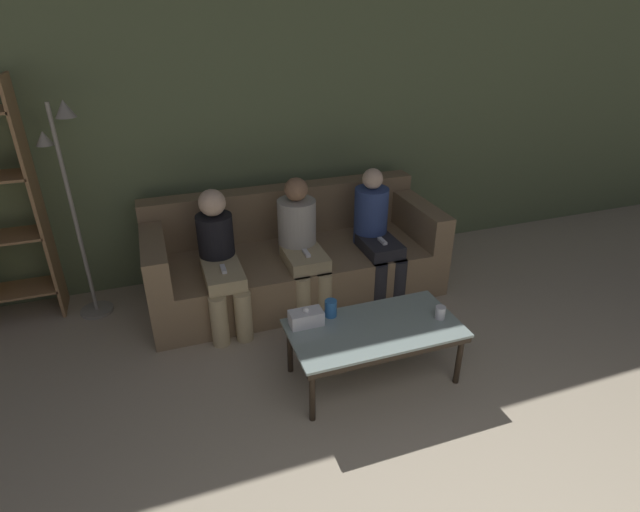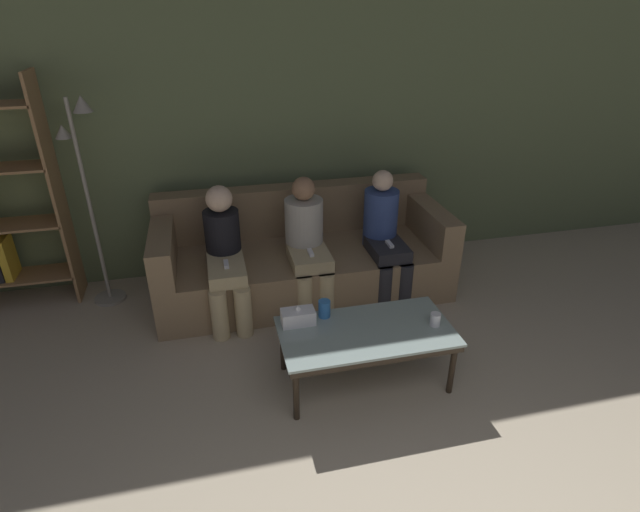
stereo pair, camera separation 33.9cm
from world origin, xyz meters
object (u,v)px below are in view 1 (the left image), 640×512
seated_person_mid_left (301,241)px  cup_near_right (440,312)px  seated_person_mid_right (376,231)px  seated_person_left_end (220,257)px  standing_lamp (71,192)px  couch (294,258)px  tissue_box (306,318)px  cup_near_left (331,308)px  coffee_table (374,332)px

seated_person_mid_left → cup_near_right: bearing=-61.8°
cup_near_right → seated_person_mid_right: seated_person_mid_right is taller
seated_person_left_end → seated_person_mid_left: seated_person_mid_left is taller
standing_lamp → seated_person_mid_left: bearing=-13.8°
couch → seated_person_mid_left: seated_person_mid_left is taller
cup_near_right → seated_person_left_end: (-1.28, 1.11, 0.10)m
couch → tissue_box: 1.18m
couch → cup_near_right: bearing=-65.8°
seated_person_mid_right → couch: bearing=161.2°
cup_near_left → tissue_box: bearing=-167.8°
seated_person_mid_left → seated_person_mid_right: bearing=-0.6°
standing_lamp → seated_person_mid_left: standing_lamp is taller
coffee_table → standing_lamp: bearing=140.3°
cup_near_right → seated_person_mid_right: size_ratio=0.08×
cup_near_right → seated_person_mid_right: 1.15m
cup_near_left → seated_person_mid_left: (0.07, 0.88, 0.09)m
couch → standing_lamp: (-1.65, 0.19, 0.75)m
standing_lamp → seated_person_left_end: bearing=-24.3°
tissue_box → seated_person_mid_left: (0.25, 0.92, 0.10)m
cup_near_right → standing_lamp: size_ratio=0.05×
couch → seated_person_mid_right: 0.75m
coffee_table → seated_person_mid_left: (-0.16, 1.10, 0.19)m
tissue_box → coffee_table: bearing=-23.2°
coffee_table → standing_lamp: standing_lamp is taller
couch → cup_near_right: (0.62, -1.37, 0.15)m
coffee_table → seated_person_mid_right: size_ratio=1.05×
couch → standing_lamp: 1.82m
couch → coffee_table: 1.33m
coffee_table → seated_person_mid_right: bearing=65.0°
seated_person_mid_right → seated_person_mid_left: bearing=179.4°
cup_near_right → coffee_table: bearing=173.7°
seated_person_left_end → seated_person_mid_left: size_ratio=0.98×
couch → seated_person_left_end: bearing=-158.9°
cup_near_left → tissue_box: (-0.19, -0.04, -0.01)m
cup_near_left → tissue_box: tissue_box is taller
coffee_table → seated_person_left_end: 1.36m
couch → coffee_table: bearing=-83.1°
cup_near_right → seated_person_left_end: seated_person_left_end is taller
cup_near_right → tissue_box: bearing=165.3°
coffee_table → cup_near_right: size_ratio=12.74×
tissue_box → standing_lamp: 2.01m
cup_near_right → seated_person_left_end: bearing=139.1°
couch → cup_near_right: couch is taller
coffee_table → seated_person_mid_right: (0.51, 1.09, 0.19)m
couch → seated_person_mid_right: seated_person_mid_right is taller
seated_person_mid_left → coffee_table: bearing=-81.7°
coffee_table → tissue_box: tissue_box is taller
cup_near_left → seated_person_mid_left: bearing=85.7°
seated_person_left_end → seated_person_mid_left: bearing=3.2°
seated_person_mid_left → seated_person_mid_right: 0.67m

